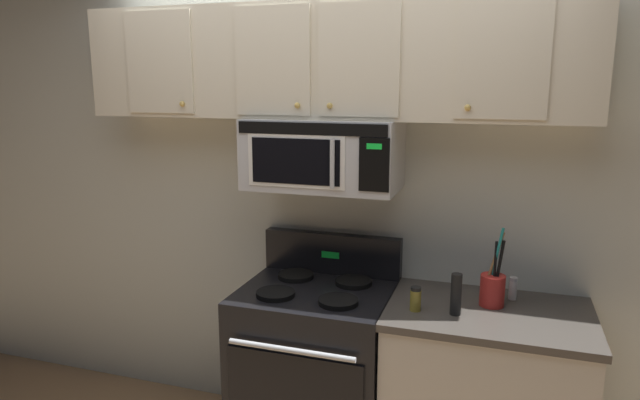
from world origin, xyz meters
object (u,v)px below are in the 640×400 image
object	(u,v)px
utensil_crock_red	(493,288)
over_range_microwave	(323,154)
stove_range	(316,368)
spice_jar	(416,299)
salt_shaker	(513,288)
pepper_mill	(456,294)

from	to	relation	value
utensil_crock_red	over_range_microwave	bearing A→B (deg)	176.46
stove_range	spice_jar	size ratio (longest dim) A/B	9.87
salt_shaker	spice_jar	distance (m)	0.51
utensil_crock_red	pepper_mill	world-z (taller)	utensil_crock_red
stove_range	utensil_crock_red	xyz separation A→B (m)	(0.85, 0.06, 0.52)
over_range_microwave	pepper_mill	size ratio (longest dim) A/B	3.97
utensil_crock_red	spice_jar	distance (m)	0.38
salt_shaker	pepper_mill	world-z (taller)	pepper_mill
salt_shaker	spice_jar	world-z (taller)	spice_jar
stove_range	spice_jar	distance (m)	0.72
over_range_microwave	utensil_crock_red	bearing A→B (deg)	-3.54
salt_shaker	utensil_crock_red	bearing A→B (deg)	-129.53
stove_range	utensil_crock_red	distance (m)	1.00
salt_shaker	pepper_mill	xyz separation A→B (m)	(-0.25, -0.27, 0.04)
stove_range	pepper_mill	bearing A→B (deg)	-7.92
stove_range	over_range_microwave	distance (m)	1.11
pepper_mill	stove_range	bearing A→B (deg)	172.08
over_range_microwave	pepper_mill	distance (m)	0.93
salt_shaker	pepper_mill	distance (m)	0.37
utensil_crock_red	spice_jar	bearing A→B (deg)	-152.43
spice_jar	stove_range	bearing A→B (deg)	168.08
over_range_microwave	utensil_crock_red	xyz separation A→B (m)	(0.85, -0.05, -0.59)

